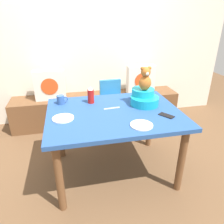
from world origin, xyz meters
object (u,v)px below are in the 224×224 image
object	(u,v)px
highchair	(112,101)
pillow_floral_right	(141,79)
dinner_plate_far	(63,118)
dining_table	(114,120)
teddy_bear	(145,79)
ketchup_bottle	(91,95)
pillow_floral_left	(50,85)
cell_phone	(166,115)
dinner_plate_near	(142,125)
infant_seat_teal	(144,98)
coffee_mug	(61,100)

from	to	relation	value
highchair	pillow_floral_right	bearing A→B (deg)	36.92
dinner_plate_far	dining_table	bearing A→B (deg)	6.45
teddy_bear	ketchup_bottle	distance (m)	0.60
dining_table	highchair	distance (m)	0.84
pillow_floral_left	highchair	bearing A→B (deg)	-26.08
pillow_floral_left	cell_phone	world-z (taller)	pillow_floral_left
dining_table	dinner_plate_near	bearing A→B (deg)	-63.39
pillow_floral_left	ketchup_bottle	world-z (taller)	ketchup_bottle
pillow_floral_right	dining_table	bearing A→B (deg)	-120.17
highchair	cell_phone	size ratio (longest dim) A/B	5.49
teddy_bear	dinner_plate_near	world-z (taller)	teddy_bear
pillow_floral_right	ketchup_bottle	xyz separation A→B (m)	(-0.91, -0.95, 0.15)
teddy_bear	cell_phone	xyz separation A→B (m)	(0.11, -0.32, -0.27)
pillow_floral_left	dinner_plate_far	bearing A→B (deg)	-81.58
infant_seat_teal	dinner_plate_near	xyz separation A→B (m)	(-0.19, -0.46, -0.07)
teddy_bear	dinner_plate_near	xyz separation A→B (m)	(-0.19, -0.46, -0.27)
infant_seat_teal	pillow_floral_right	bearing A→B (deg)	72.04
dining_table	dinner_plate_near	world-z (taller)	dinner_plate_near
coffee_mug	highchair	bearing A→B (deg)	35.93
teddy_bear	dinner_plate_far	distance (m)	0.92
dinner_plate_near	teddy_bear	bearing A→B (deg)	67.94
highchair	cell_phone	bearing A→B (deg)	-73.08
dining_table	ketchup_bottle	xyz separation A→B (m)	(-0.20, 0.28, 0.18)
pillow_floral_right	dinner_plate_near	bearing A→B (deg)	-109.19
infant_seat_teal	coffee_mug	bearing A→B (deg)	167.30
pillow_floral_right	dining_table	world-z (taller)	pillow_floral_right
teddy_bear	ketchup_bottle	size ratio (longest dim) A/B	1.35
pillow_floral_left	infant_seat_teal	xyz separation A→B (m)	(1.04, -1.10, 0.13)
pillow_floral_left	pillow_floral_right	distance (m)	1.40
dining_table	cell_phone	distance (m)	0.52
pillow_floral_right	infant_seat_teal	xyz separation A→B (m)	(-0.36, -1.10, 0.13)
dining_table	teddy_bear	world-z (taller)	teddy_bear
highchair	dinner_plate_far	distance (m)	1.11
pillow_floral_right	dinner_plate_far	size ratio (longest dim) A/B	2.20
pillow_floral_right	teddy_bear	world-z (taller)	teddy_bear
highchair	teddy_bear	xyz separation A→B (m)	(0.20, -0.69, 0.50)
teddy_bear	dinner_plate_far	bearing A→B (deg)	-168.09
dinner_plate_near	cell_phone	world-z (taller)	dinner_plate_near
coffee_mug	dinner_plate_near	xyz separation A→B (m)	(0.69, -0.66, -0.04)
pillow_floral_left	dinner_plate_near	size ratio (longest dim) A/B	2.20
dinner_plate_near	cell_phone	size ratio (longest dim) A/B	1.39
teddy_bear	dinner_plate_far	xyz separation A→B (m)	(-0.85, -0.18, -0.27)
pillow_floral_right	dining_table	xyz separation A→B (m)	(-0.71, -1.23, -0.04)
dinner_plate_far	pillow_floral_left	bearing A→B (deg)	98.42
pillow_floral_left	coffee_mug	size ratio (longest dim) A/B	3.67
pillow_floral_left	dining_table	bearing A→B (deg)	-60.68
dining_table	dinner_plate_near	size ratio (longest dim) A/B	6.61
infant_seat_teal	dinner_plate_far	bearing A→B (deg)	-168.06
coffee_mug	dinner_plate_near	size ratio (longest dim) A/B	0.60
ketchup_bottle	dinner_plate_near	bearing A→B (deg)	-59.39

